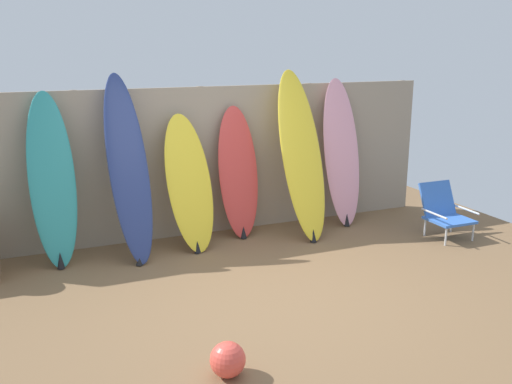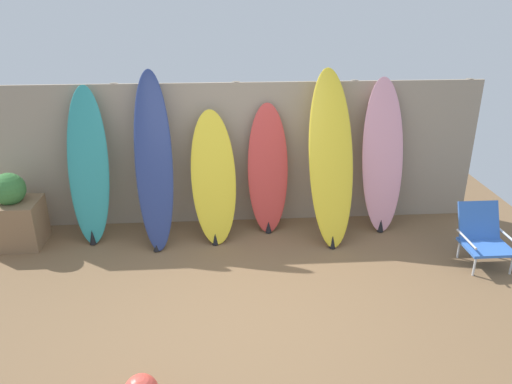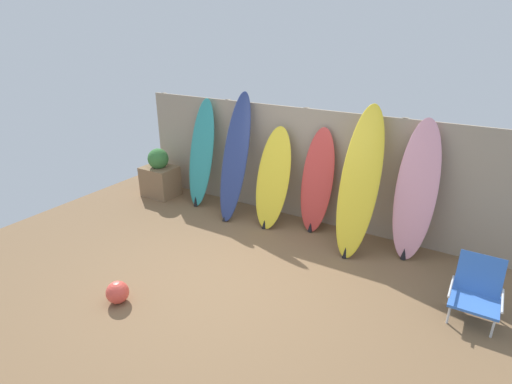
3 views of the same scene
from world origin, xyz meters
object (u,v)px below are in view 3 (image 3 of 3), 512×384
surfboard_yellow_2 (273,179)px  beach_chair (477,289)px  surfboard_navy_1 (235,157)px  planter_box (160,176)px  surfboard_yellow_4 (360,182)px  surfboard_pink_5 (416,192)px  surfboard_red_3 (317,182)px  beach_ball (118,292)px  surfboard_teal_0 (201,154)px

surfboard_yellow_2 → beach_chair: size_ratio=2.38×
surfboard_navy_1 → planter_box: surfboard_navy_1 is taller
surfboard_navy_1 → surfboard_yellow_4: surfboard_yellow_4 is taller
surfboard_navy_1 → surfboard_pink_5: surfboard_navy_1 is taller
beach_chair → surfboard_navy_1: bearing=-169.4°
surfboard_red_3 → beach_chair: 2.54m
surfboard_red_3 → surfboard_yellow_4: surfboard_yellow_4 is taller
surfboard_yellow_4 → surfboard_pink_5: size_ratio=1.07×
surfboard_pink_5 → surfboard_yellow_4: bearing=-162.3°
surfboard_navy_1 → beach_ball: size_ratio=7.76×
surfboard_yellow_2 → beach_ball: (-0.52, -2.69, -0.62)m
surfboard_red_3 → planter_box: size_ratio=1.75×
surfboard_teal_0 → surfboard_yellow_2: size_ratio=1.20×
surfboard_red_3 → surfboard_yellow_4: bearing=-20.3°
surfboard_yellow_4 → surfboard_yellow_2: bearing=176.0°
surfboard_yellow_2 → beach_chair: 3.10m
surfboard_red_3 → surfboard_navy_1: bearing=-171.6°
surfboard_red_3 → surfboard_pink_5: surfboard_pink_5 is taller
surfboard_teal_0 → surfboard_yellow_4: bearing=-3.5°
surfboard_yellow_4 → planter_box: 3.76m
surfboard_red_3 → beach_ball: 3.16m
surfboard_teal_0 → surfboard_yellow_2: bearing=-3.1°
surfboard_yellow_4 → planter_box: size_ratio=2.22×
beach_chair → planter_box: (-5.29, 0.75, 0.06)m
surfboard_pink_5 → surfboard_red_3: bearing=178.3°
surfboard_navy_1 → planter_box: size_ratio=2.22×
surfboard_yellow_2 → surfboard_pink_5: (2.06, 0.13, 0.17)m
planter_box → beach_ball: 3.18m
surfboard_yellow_2 → beach_chair: surfboard_yellow_2 is taller
surfboard_red_3 → surfboard_yellow_4: (0.71, -0.26, 0.22)m
surfboard_yellow_4 → beach_ball: surfboard_yellow_4 is taller
surfboard_teal_0 → surfboard_yellow_2: (1.46, -0.08, -0.15)m
surfboard_teal_0 → beach_ball: 3.02m
surfboard_yellow_2 → planter_box: size_ratio=1.69×
surfboard_teal_0 → surfboard_red_3: 2.12m
surfboard_yellow_4 → beach_chair: (1.58, -0.74, -0.67)m
surfboard_red_3 → beach_chair: surfboard_red_3 is taller
surfboard_yellow_4 → surfboard_pink_5: (0.69, 0.22, -0.07)m
surfboard_yellow_2 → surfboard_pink_5: surfboard_pink_5 is taller
surfboard_yellow_4 → surfboard_teal_0: bearing=176.5°
surfboard_navy_1 → surfboard_red_3: size_ratio=1.27×
surfboard_red_3 → beach_ball: bearing=-112.5°
surfboard_pink_5 → beach_ball: size_ratio=7.27×
surfboard_navy_1 → surfboard_pink_5: bearing=3.2°
beach_ball → surfboard_red_3: bearing=67.5°
surfboard_yellow_2 → surfboard_navy_1: bearing=-177.5°
surfboard_teal_0 → surfboard_pink_5: bearing=0.8°
surfboard_red_3 → surfboard_pink_5: size_ratio=0.84×
surfboard_yellow_2 → beach_ball: 2.81m
surfboard_navy_1 → beach_chair: 3.78m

